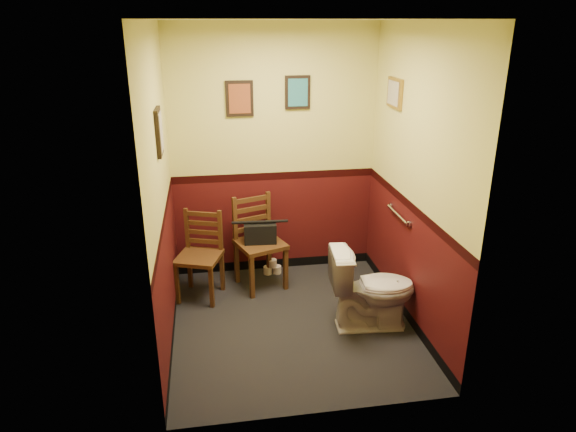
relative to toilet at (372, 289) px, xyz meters
name	(u,v)px	position (x,y,z in m)	size (l,w,h in m)	color
floor	(292,324)	(-0.72, 0.14, -0.39)	(2.20, 2.40, 0.00)	black
ceiling	(293,19)	(-0.72, 0.14, 2.31)	(2.20, 2.40, 0.00)	silver
wall_back	(274,154)	(-0.72, 1.34, 0.96)	(2.20, 2.70, 0.00)	#400D0E
wall_front	(324,245)	(-0.72, -1.06, 0.96)	(2.20, 2.70, 0.00)	#400D0E
wall_left	(161,195)	(-1.82, 0.14, 0.96)	(2.40, 2.70, 0.00)	#400D0E
wall_right	(415,182)	(0.38, 0.14, 0.96)	(2.40, 2.70, 0.00)	#400D0E
grab_bar	(398,215)	(0.35, 0.39, 0.56)	(0.05, 0.56, 0.06)	silver
framed_print_back_a	(240,99)	(-1.07, 1.32, 1.56)	(0.28, 0.04, 0.36)	black
framed_print_back_b	(298,92)	(-0.47, 1.32, 1.61)	(0.26, 0.04, 0.34)	black
framed_print_left	(159,132)	(-1.80, 0.24, 1.46)	(0.04, 0.30, 0.38)	black
framed_print_right	(395,93)	(0.36, 0.74, 1.66)	(0.04, 0.34, 0.28)	olive
toilet	(372,289)	(0.00, 0.00, 0.00)	(0.44, 0.79, 0.77)	white
toilet_brush	(394,319)	(0.22, -0.05, -0.31)	(0.14, 0.14, 0.49)	silver
chair_left	(200,256)	(-1.56, 0.84, 0.07)	(0.53, 0.53, 0.90)	#4B2D16
chair_right	(259,242)	(-0.94, 0.98, 0.11)	(0.58, 0.58, 0.98)	#4B2D16
handbag	(260,233)	(-0.93, 0.94, 0.23)	(0.34, 0.19, 0.24)	black
tp_stack	(272,268)	(-0.77, 1.20, -0.31)	(0.20, 0.11, 0.18)	silver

